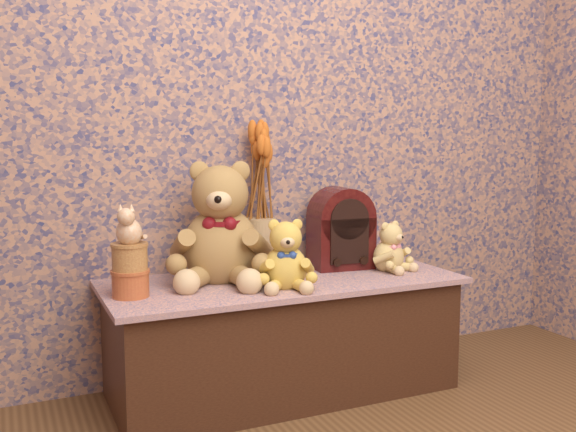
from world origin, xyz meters
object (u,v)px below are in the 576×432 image
object	(u,v)px
teddy_large	(221,217)
teddy_small	(389,244)
cat_figurine	(129,223)
cathedral_radio	(341,227)
biscuit_tin_lower	(131,284)
teddy_medium	(285,251)
ceramic_vase	(260,244)

from	to	relation	value
teddy_large	teddy_small	world-z (taller)	teddy_large
teddy_small	cat_figurine	distance (m)	1.01
teddy_small	cathedral_radio	world-z (taller)	cathedral_radio
cat_figurine	teddy_large	bearing A→B (deg)	40.42
biscuit_tin_lower	teddy_medium	bearing A→B (deg)	-9.59
teddy_small	biscuit_tin_lower	size ratio (longest dim) A/B	1.73
ceramic_vase	teddy_small	bearing A→B (deg)	-24.41
cathedral_radio	cat_figurine	xyz separation A→B (m)	(-0.86, -0.13, 0.08)
teddy_large	cathedral_radio	size ratio (longest dim) A/B	1.45
teddy_medium	teddy_small	size ratio (longest dim) A/B	1.24
teddy_large	ceramic_vase	size ratio (longest dim) A/B	2.27
teddy_large	teddy_medium	xyz separation A→B (m)	(0.17, -0.20, -0.10)
teddy_small	cat_figurine	size ratio (longest dim) A/B	1.52
teddy_small	cat_figurine	bearing A→B (deg)	159.55
teddy_medium	teddy_small	world-z (taller)	teddy_medium
teddy_large	cat_figurine	distance (m)	0.37
teddy_large	biscuit_tin_lower	bearing A→B (deg)	-140.92
cat_figurine	cathedral_radio	bearing A→B (deg)	31.90
ceramic_vase	cat_figurine	size ratio (longest dim) A/B	1.51
teddy_medium	biscuit_tin_lower	size ratio (longest dim) A/B	2.16
teddy_medium	teddy_small	xyz separation A→B (m)	(0.49, 0.09, -0.03)
teddy_small	ceramic_vase	world-z (taller)	teddy_small
cathedral_radio	ceramic_vase	bearing A→B (deg)	171.19
cat_figurine	teddy_small	bearing A→B (deg)	23.38
biscuit_tin_lower	teddy_small	bearing A→B (deg)	0.40
teddy_small	biscuit_tin_lower	world-z (taller)	teddy_small
cathedral_radio	ceramic_vase	distance (m)	0.33
teddy_large	cat_figurine	bearing A→B (deg)	-140.92
teddy_small	biscuit_tin_lower	distance (m)	1.00
teddy_medium	biscuit_tin_lower	world-z (taller)	teddy_medium
teddy_medium	teddy_small	bearing A→B (deg)	28.00
teddy_medium	ceramic_vase	size ratio (longest dim) A/B	1.26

